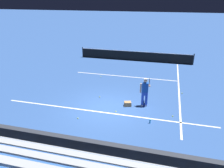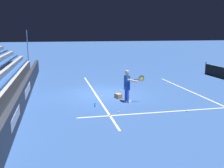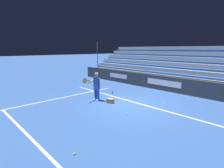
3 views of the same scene
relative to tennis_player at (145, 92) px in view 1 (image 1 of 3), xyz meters
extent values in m
plane|color=#2D5193|center=(-2.07, -0.89, -0.89)|extent=(160.00, 160.00, 0.00)
cube|color=white|center=(-2.07, -1.39, -0.89)|extent=(12.00, 0.10, 0.01)
cube|color=white|center=(2.04, 3.11, -0.89)|extent=(0.10, 12.00, 0.01)
cube|color=white|center=(-2.07, 4.61, -0.89)|extent=(8.22, 0.10, 0.01)
cube|color=#2D333D|center=(-2.07, -5.36, -0.34)|extent=(20.41, 0.24, 1.10)
cube|color=silver|center=(-1.49, -5.23, -0.29)|extent=(2.80, 0.01, 0.44)
cube|color=#2D5BAD|center=(-2.07, -6.36, 0.29)|extent=(19.01, 0.40, 0.12)
cube|color=#9EA3A8|center=(-2.07, -6.64, 0.43)|extent=(19.39, 0.24, 0.45)
cube|color=#2D5BAD|center=(-2.07, -7.16, 0.74)|extent=(19.01, 0.40, 0.12)
cube|color=#9EA3A8|center=(-2.07, -7.44, 0.88)|extent=(19.39, 0.24, 0.45)
cube|color=#2D5BAD|center=(-2.07, -7.96, 1.19)|extent=(19.01, 0.40, 0.12)
cylinder|color=blue|center=(-0.11, -0.04, -0.45)|extent=(0.15, 0.15, 0.88)
cylinder|color=blue|center=(0.11, -0.02, -0.45)|extent=(0.15, 0.15, 0.88)
cube|color=white|center=(-0.12, 0.02, -0.85)|extent=(0.14, 0.29, 0.09)
cube|color=white|center=(0.10, 0.04, -0.85)|extent=(0.14, 0.29, 0.09)
cube|color=blue|center=(0.00, -0.03, -0.09)|extent=(0.36, 0.26, 0.20)
cube|color=#194CB2|center=(0.00, -0.03, 0.28)|extent=(0.38, 0.25, 0.58)
sphere|color=tan|center=(0.00, -0.02, 0.71)|extent=(0.21, 0.21, 0.21)
cylinder|color=white|center=(0.00, -0.02, 0.80)|extent=(0.20, 0.20, 0.05)
cylinder|color=tan|center=(-0.25, -0.06, 0.24)|extent=(0.09, 0.09, 0.56)
cylinder|color=tan|center=(0.22, 0.20, 0.33)|extent=(0.15, 0.59, 0.24)
cylinder|color=black|center=(0.19, 0.44, 0.38)|extent=(0.07, 0.30, 0.03)
torus|color=black|center=(0.16, 0.71, 0.42)|extent=(0.06, 0.31, 0.31)
cylinder|color=#D6D14C|center=(0.16, 0.71, 0.42)|extent=(0.04, 0.27, 0.27)
cube|color=#A87F51|center=(-0.94, -0.27, -0.76)|extent=(0.48, 0.42, 0.26)
sphere|color=#CCE533|center=(-1.44, -1.16, -0.86)|extent=(0.07, 0.07, 0.07)
sphere|color=#CCE533|center=(-3.20, -2.38, -0.86)|extent=(0.07, 0.07, 0.07)
sphere|color=#CCE533|center=(1.64, -0.88, -0.86)|extent=(0.07, 0.07, 0.07)
sphere|color=#CCE533|center=(2.23, 2.31, -0.86)|extent=(0.07, 0.07, 0.07)
sphere|color=#CCE533|center=(-2.89, 0.41, -0.86)|extent=(0.07, 0.07, 0.07)
sphere|color=#CCE533|center=(-3.93, 4.02, -0.86)|extent=(0.07, 0.07, 0.07)
cylinder|color=#33B2E5|center=(0.52, -1.84, -0.78)|extent=(0.07, 0.07, 0.22)
cylinder|color=#33383D|center=(-7.57, 9.31, -0.36)|extent=(0.09, 0.09, 1.07)
cylinder|color=#33383D|center=(3.43, 9.31, -0.36)|extent=(0.09, 0.09, 1.07)
cube|color=black|center=(-2.07, 9.31, -0.44)|extent=(11.00, 0.02, 0.91)
cube|color=white|center=(-2.07, 9.31, 0.04)|extent=(11.00, 0.04, 0.05)
camera|label=1|loc=(1.06, -11.56, 5.15)|focal=35.00mm
camera|label=2|loc=(13.13, -3.71, 2.88)|focal=42.00mm
camera|label=3|loc=(-8.13, 6.46, 2.23)|focal=28.00mm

